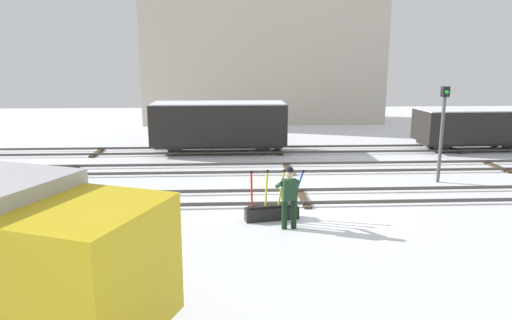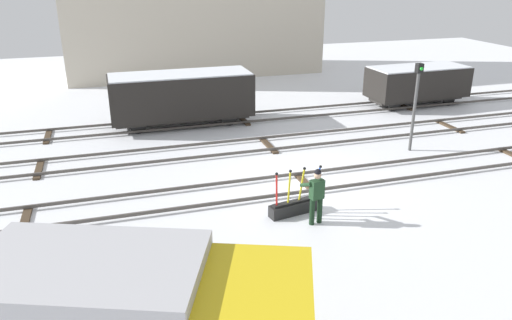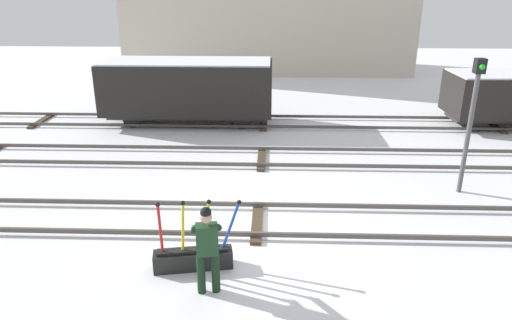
{
  "view_description": "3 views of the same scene",
  "coord_description": "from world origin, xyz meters",
  "px_view_note": "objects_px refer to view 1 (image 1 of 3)",
  "views": [
    {
      "loc": [
        -2.27,
        -14.23,
        4.42
      ],
      "look_at": [
        -1.45,
        1.62,
        0.98
      ],
      "focal_mm": 32.49,
      "sensor_mm": 36.0,
      "label": 1
    },
    {
      "loc": [
        -6.12,
        -14.11,
        6.9
      ],
      "look_at": [
        -1.67,
        0.37,
        0.96
      ],
      "focal_mm": 34.69,
      "sensor_mm": 36.0,
      "label": 2
    },
    {
      "loc": [
        0.32,
        -9.6,
        5.26
      ],
      "look_at": [
        -0.1,
        2.04,
        0.78
      ],
      "focal_mm": 33.03,
      "sensor_mm": 36.0,
      "label": 3
    }
  ],
  "objects_px": {
    "switch_lever_frame": "(272,211)",
    "rail_worker": "(289,194)",
    "freight_car_back_track": "(471,126)",
    "signal_post": "(443,124)",
    "freight_car_mid_siding": "(219,124)"
  },
  "relations": [
    {
      "from": "switch_lever_frame",
      "to": "rail_worker",
      "type": "distance_m",
      "value": 1.07
    },
    {
      "from": "rail_worker",
      "to": "freight_car_mid_siding",
      "type": "distance_m",
      "value": 10.73
    },
    {
      "from": "signal_post",
      "to": "rail_worker",
      "type": "bearing_deg",
      "value": -143.67
    },
    {
      "from": "switch_lever_frame",
      "to": "signal_post",
      "type": "relative_size",
      "value": 0.49
    },
    {
      "from": "switch_lever_frame",
      "to": "rail_worker",
      "type": "bearing_deg",
      "value": -71.63
    },
    {
      "from": "signal_post",
      "to": "freight_car_mid_siding",
      "type": "bearing_deg",
      "value": 143.64
    },
    {
      "from": "switch_lever_frame",
      "to": "freight_car_back_track",
      "type": "bearing_deg",
      "value": 32.21
    },
    {
      "from": "rail_worker",
      "to": "freight_car_back_track",
      "type": "distance_m",
      "value": 14.75
    },
    {
      "from": "switch_lever_frame",
      "to": "freight_car_back_track",
      "type": "relative_size",
      "value": 0.33
    },
    {
      "from": "signal_post",
      "to": "freight_car_mid_siding",
      "type": "relative_size",
      "value": 0.55
    },
    {
      "from": "switch_lever_frame",
      "to": "signal_post",
      "type": "distance_m",
      "value": 7.72
    },
    {
      "from": "rail_worker",
      "to": "signal_post",
      "type": "distance_m",
      "value": 7.64
    },
    {
      "from": "rail_worker",
      "to": "freight_car_back_track",
      "type": "xyz_separation_m",
      "value": [
        10.35,
        10.5,
        0.26
      ]
    },
    {
      "from": "freight_car_back_track",
      "to": "rail_worker",
      "type": "bearing_deg",
      "value": -136.47
    },
    {
      "from": "switch_lever_frame",
      "to": "freight_car_mid_siding",
      "type": "distance_m",
      "value": 10.0
    }
  ]
}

